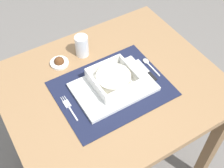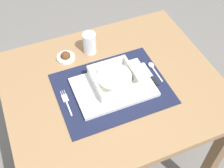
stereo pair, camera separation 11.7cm
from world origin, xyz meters
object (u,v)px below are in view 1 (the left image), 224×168
at_px(porridge_bowl, 113,79).
at_px(drinking_glass, 82,47).
at_px(spoon, 147,63).
at_px(butter_knife, 147,71).
at_px(condiment_saucer, 59,62).
at_px(fork, 68,106).
at_px(dining_table, 112,101).

bearing_deg(porridge_bowl, drinking_glass, 95.04).
bearing_deg(spoon, butter_knife, -125.01).
distance_m(porridge_bowl, spoon, 0.19).
distance_m(drinking_glass, condiment_saucer, 0.12).
xyz_separation_m(fork, drinking_glass, (0.18, 0.23, 0.04)).
bearing_deg(drinking_glass, butter_knife, -52.60).
bearing_deg(spoon, fork, -175.32).
height_order(spoon, condiment_saucer, condiment_saucer).
relative_size(porridge_bowl, condiment_saucer, 2.11).
bearing_deg(dining_table, butter_knife, -7.47).
xyz_separation_m(porridge_bowl, condiment_saucer, (-0.13, 0.23, -0.03)).
xyz_separation_m(porridge_bowl, spoon, (0.19, 0.03, -0.03)).
bearing_deg(dining_table, condiment_saucer, 122.13).
xyz_separation_m(spoon, condiment_saucer, (-0.32, 0.20, 0.00)).
bearing_deg(drinking_glass, porridge_bowl, -84.96).
relative_size(dining_table, spoon, 7.53).
bearing_deg(butter_knife, condiment_saucer, 141.28).
height_order(porridge_bowl, butter_knife, porridge_bowl).
height_order(dining_table, drinking_glass, drinking_glass).
relative_size(dining_table, fork, 6.70).
height_order(spoon, drinking_glass, drinking_glass).
relative_size(spoon, butter_knife, 0.85).
distance_m(butter_knife, condiment_saucer, 0.38).
height_order(porridge_bowl, drinking_glass, drinking_glass).
height_order(fork, drinking_glass, drinking_glass).
xyz_separation_m(dining_table, condiment_saucer, (-0.13, 0.21, 0.13)).
bearing_deg(spoon, condiment_saucer, 148.78).
bearing_deg(fork, condiment_saucer, 74.42).
xyz_separation_m(porridge_bowl, butter_knife, (0.16, -0.01, -0.03)).
height_order(dining_table, spoon, spoon).
height_order(drinking_glass, condiment_saucer, drinking_glass).
relative_size(dining_table, condiment_saucer, 10.98).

